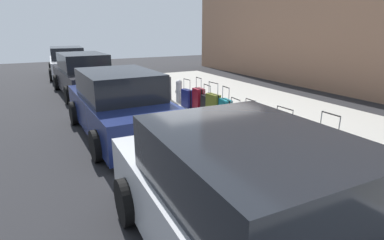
# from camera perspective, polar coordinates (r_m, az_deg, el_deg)

# --- Properties ---
(ground_plane) EXTENTS (40.00, 40.00, 0.00)m
(ground_plane) POSITION_cam_1_polar(r_m,az_deg,el_deg) (8.02, 0.67, -1.45)
(ground_plane) COLOR black
(sidewalk_curb) EXTENTS (18.00, 5.00, 0.14)m
(sidewalk_curb) POSITION_cam_1_polar(r_m,az_deg,el_deg) (9.41, 14.18, 1.24)
(sidewalk_curb) COLOR #9E9B93
(sidewalk_curb) RESTS_ON ground_plane
(suitcase_olive_0) EXTENTS (0.44, 0.24, 1.04)m
(suitcase_olive_0) POSITION_cam_1_polar(r_m,az_deg,el_deg) (5.72, 23.99, -5.34)
(suitcase_olive_0) COLOR #59601E
(suitcase_olive_0) RESTS_ON sidewalk_curb
(suitcase_black_1) EXTENTS (0.40, 0.20, 0.57)m
(suitcase_black_1) POSITION_cam_1_polar(r_m,az_deg,el_deg) (6.05, 20.18, -4.77)
(suitcase_black_1) COLOR black
(suitcase_black_1) RESTS_ON sidewalk_curb
(suitcase_maroon_2) EXTENTS (0.48, 0.26, 0.91)m
(suitcase_maroon_2) POSITION_cam_1_polar(r_m,az_deg,el_deg) (6.36, 16.74, -2.80)
(suitcase_maroon_2) COLOR maroon
(suitcase_maroon_2) RESTS_ON sidewalk_curb
(suitcase_navy_3) EXTENTS (0.36, 0.24, 0.72)m
(suitcase_navy_3) POSITION_cam_1_polar(r_m,az_deg,el_deg) (6.75, 13.89, -1.99)
(suitcase_navy_3) COLOR navy
(suitcase_navy_3) RESTS_ON sidewalk_curb
(suitcase_red_4) EXTENTS (0.40, 0.23, 0.88)m
(suitcase_red_4) POSITION_cam_1_polar(r_m,az_deg,el_deg) (7.01, 10.76, -0.65)
(suitcase_red_4) COLOR red
(suitcase_red_4) RESTS_ON sidewalk_curb
(suitcase_silver_5) EXTENTS (0.46, 0.27, 0.80)m
(suitcase_silver_5) POSITION_cam_1_polar(r_m,az_deg,el_deg) (7.39, 8.09, 0.19)
(suitcase_silver_5) COLOR #9EA0A8
(suitcase_silver_5) RESTS_ON sidewalk_curb
(suitcase_teal_6) EXTENTS (0.40, 0.22, 0.99)m
(suitcase_teal_6) POSITION_cam_1_polar(r_m,az_deg,el_deg) (7.81, 6.29, 1.55)
(suitcase_teal_6) COLOR #0F606B
(suitcase_teal_6) RESTS_ON sidewalk_curb
(suitcase_olive_7) EXTENTS (0.46, 0.22, 1.03)m
(suitcase_olive_7) POSITION_cam_1_polar(r_m,az_deg,el_deg) (8.19, 3.98, 2.50)
(suitcase_olive_7) COLOR #59601E
(suitcase_olive_7) RESTS_ON sidewalk_curb
(suitcase_black_8) EXTENTS (0.47, 0.23, 0.87)m
(suitcase_black_8) POSITION_cam_1_polar(r_m,az_deg,el_deg) (8.73, 2.84, 2.87)
(suitcase_black_8) COLOR black
(suitcase_black_8) RESTS_ON sidewalk_curb
(suitcase_maroon_9) EXTENTS (0.37, 0.25, 1.00)m
(suitcase_maroon_9) POSITION_cam_1_polar(r_m,az_deg,el_deg) (9.14, 1.25, 3.93)
(suitcase_maroon_9) COLOR maroon
(suitcase_maroon_9) RESTS_ON sidewalk_curb
(suitcase_navy_10) EXTENTS (0.44, 0.21, 0.90)m
(suitcase_navy_10) POSITION_cam_1_polar(r_m,az_deg,el_deg) (9.50, -0.96, 4.12)
(suitcase_navy_10) COLOR navy
(suitcase_navy_10) RESTS_ON sidewalk_curb
(fire_hydrant) EXTENTS (0.39, 0.21, 0.76)m
(fire_hydrant) POSITION_cam_1_polar(r_m,az_deg,el_deg) (10.16, -2.47, 5.59)
(fire_hydrant) COLOR #99999E
(fire_hydrant) RESTS_ON sidewalk_curb
(bollard_post) EXTENTS (0.13, 0.13, 0.80)m
(bollard_post) POSITION_cam_1_polar(r_m,az_deg,el_deg) (10.50, -4.29, 5.97)
(bollard_post) COLOR #333338
(bollard_post) RESTS_ON sidewalk_curb
(parked_car_silver_0) EXTENTS (4.36, 2.20, 1.56)m
(parked_car_silver_0) POSITION_cam_1_polar(r_m,az_deg,el_deg) (3.33, 10.37, -16.03)
(parked_car_silver_0) COLOR #B2B5BA
(parked_car_silver_0) RESTS_ON ground_plane
(parked_car_navy_1) EXTENTS (4.48, 2.07, 1.56)m
(parked_car_navy_1) POSITION_cam_1_polar(r_m,az_deg,el_deg) (7.58, -13.41, 2.76)
(parked_car_navy_1) COLOR #141E4C
(parked_car_navy_1) RESTS_ON ground_plane
(parked_car_charcoal_2) EXTENTS (4.84, 2.11, 1.60)m
(parked_car_charcoal_2) POSITION_cam_1_polar(r_m,az_deg,el_deg) (12.80, -19.73, 7.95)
(parked_car_charcoal_2) COLOR black
(parked_car_charcoal_2) RESTS_ON ground_plane
(parked_car_white_3) EXTENTS (4.80, 2.17, 1.57)m
(parked_car_white_3) POSITION_cam_1_polar(r_m,az_deg,el_deg) (18.18, -22.42, 10.01)
(parked_car_white_3) COLOR silver
(parked_car_white_3) RESTS_ON ground_plane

